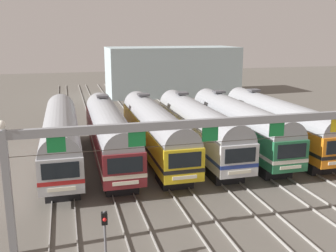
{
  "coord_description": "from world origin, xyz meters",
  "views": [
    {
      "loc": [
        -9.37,
        -32.65,
        10.96
      ],
      "look_at": [
        0.2,
        3.78,
        1.92
      ],
      "focal_mm": 41.95,
      "sensor_mm": 36.0,
      "label": 1
    }
  ],
  "objects_px": {
    "commuter_train_yellow": "(155,129)",
    "commuter_train_green": "(238,123)",
    "commuter_train_silver": "(198,126)",
    "commuter_train_stainless": "(61,135)",
    "catenary_gantry": "(244,137)",
    "commuter_train_orange": "(277,121)",
    "commuter_train_maroon": "(109,132)",
    "yard_signal_mast": "(105,228)"
  },
  "relations": [
    {
      "from": "commuter_train_yellow",
      "to": "commuter_train_silver",
      "type": "distance_m",
      "value": 3.99
    },
    {
      "from": "commuter_train_silver",
      "to": "commuter_train_green",
      "type": "xyz_separation_m",
      "value": [
        3.99,
        0.0,
        0.0
      ]
    },
    {
      "from": "commuter_train_maroon",
      "to": "commuter_train_orange",
      "type": "bearing_deg",
      "value": 0.0
    },
    {
      "from": "commuter_train_stainless",
      "to": "commuter_train_green",
      "type": "height_order",
      "value": "commuter_train_green"
    },
    {
      "from": "commuter_train_stainless",
      "to": "commuter_train_orange",
      "type": "xyz_separation_m",
      "value": [
        19.95,
        0.0,
        0.0
      ]
    },
    {
      "from": "commuter_train_silver",
      "to": "yard_signal_mast",
      "type": "height_order",
      "value": "commuter_train_silver"
    },
    {
      "from": "commuter_train_silver",
      "to": "commuter_train_green",
      "type": "height_order",
      "value": "same"
    },
    {
      "from": "commuter_train_maroon",
      "to": "commuter_train_green",
      "type": "distance_m",
      "value": 11.97
    },
    {
      "from": "commuter_train_stainless",
      "to": "commuter_train_maroon",
      "type": "height_order",
      "value": "commuter_train_maroon"
    },
    {
      "from": "commuter_train_yellow",
      "to": "commuter_train_green",
      "type": "distance_m",
      "value": 7.98
    },
    {
      "from": "catenary_gantry",
      "to": "commuter_train_silver",
      "type": "bearing_deg",
      "value": 81.59
    },
    {
      "from": "commuter_train_maroon",
      "to": "commuter_train_silver",
      "type": "xyz_separation_m",
      "value": [
        7.98,
        0.0,
        0.0
      ]
    },
    {
      "from": "commuter_train_maroon",
      "to": "yard_signal_mast",
      "type": "xyz_separation_m",
      "value": [
        -2.0,
        -15.68,
        -0.69
      ]
    },
    {
      "from": "commuter_train_green",
      "to": "catenary_gantry",
      "type": "bearing_deg",
      "value": -113.92
    },
    {
      "from": "commuter_train_silver",
      "to": "commuter_train_orange",
      "type": "distance_m",
      "value": 7.98
    },
    {
      "from": "commuter_train_stainless",
      "to": "yard_signal_mast",
      "type": "height_order",
      "value": "commuter_train_stainless"
    },
    {
      "from": "commuter_train_orange",
      "to": "yard_signal_mast",
      "type": "xyz_separation_m",
      "value": [
        -17.96,
        -15.68,
        -0.69
      ]
    },
    {
      "from": "commuter_train_silver",
      "to": "commuter_train_green",
      "type": "relative_size",
      "value": 1.0
    },
    {
      "from": "commuter_train_maroon",
      "to": "commuter_train_orange",
      "type": "distance_m",
      "value": 15.96
    },
    {
      "from": "yard_signal_mast",
      "to": "commuter_train_orange",
      "type": "bearing_deg",
      "value": 41.12
    },
    {
      "from": "commuter_train_stainless",
      "to": "commuter_train_maroon",
      "type": "bearing_deg",
      "value": 0.06
    },
    {
      "from": "commuter_train_silver",
      "to": "commuter_train_yellow",
      "type": "bearing_deg",
      "value": 180.0
    },
    {
      "from": "commuter_train_maroon",
      "to": "commuter_train_green",
      "type": "height_order",
      "value": "same"
    },
    {
      "from": "commuter_train_stainless",
      "to": "commuter_train_silver",
      "type": "xyz_separation_m",
      "value": [
        11.97,
        0.0,
        0.0
      ]
    },
    {
      "from": "commuter_train_yellow",
      "to": "commuter_train_orange",
      "type": "height_order",
      "value": "same"
    },
    {
      "from": "commuter_train_maroon",
      "to": "commuter_train_orange",
      "type": "height_order",
      "value": "same"
    },
    {
      "from": "commuter_train_orange",
      "to": "commuter_train_stainless",
      "type": "bearing_deg",
      "value": -179.99
    },
    {
      "from": "commuter_train_green",
      "to": "catenary_gantry",
      "type": "height_order",
      "value": "catenary_gantry"
    },
    {
      "from": "catenary_gantry",
      "to": "yard_signal_mast",
      "type": "xyz_separation_m",
      "value": [
        -7.98,
        -2.18,
        -3.34
      ]
    },
    {
      "from": "commuter_train_stainless",
      "to": "commuter_train_maroon",
      "type": "distance_m",
      "value": 3.99
    },
    {
      "from": "commuter_train_yellow",
      "to": "commuter_train_silver",
      "type": "relative_size",
      "value": 1.0
    },
    {
      "from": "commuter_train_maroon",
      "to": "commuter_train_orange",
      "type": "xyz_separation_m",
      "value": [
        15.96,
        0.0,
        0.0
      ]
    },
    {
      "from": "commuter_train_yellow",
      "to": "commuter_train_silver",
      "type": "height_order",
      "value": "same"
    },
    {
      "from": "commuter_train_silver",
      "to": "yard_signal_mast",
      "type": "relative_size",
      "value": 6.33
    },
    {
      "from": "catenary_gantry",
      "to": "commuter_train_maroon",
      "type": "bearing_deg",
      "value": 113.92
    },
    {
      "from": "commuter_train_maroon",
      "to": "yard_signal_mast",
      "type": "height_order",
      "value": "commuter_train_maroon"
    },
    {
      "from": "commuter_train_stainless",
      "to": "commuter_train_green",
      "type": "bearing_deg",
      "value": 0.02
    },
    {
      "from": "commuter_train_green",
      "to": "commuter_train_orange",
      "type": "bearing_deg",
      "value": 0.0
    },
    {
      "from": "commuter_train_orange",
      "to": "commuter_train_yellow",
      "type": "bearing_deg",
      "value": 180.0
    },
    {
      "from": "yard_signal_mast",
      "to": "commuter_train_maroon",
      "type": "bearing_deg",
      "value": 82.75
    },
    {
      "from": "commuter_train_green",
      "to": "catenary_gantry",
      "type": "distance_m",
      "value": 15.0
    },
    {
      "from": "commuter_train_yellow",
      "to": "commuter_train_orange",
      "type": "bearing_deg",
      "value": 0.0
    }
  ]
}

